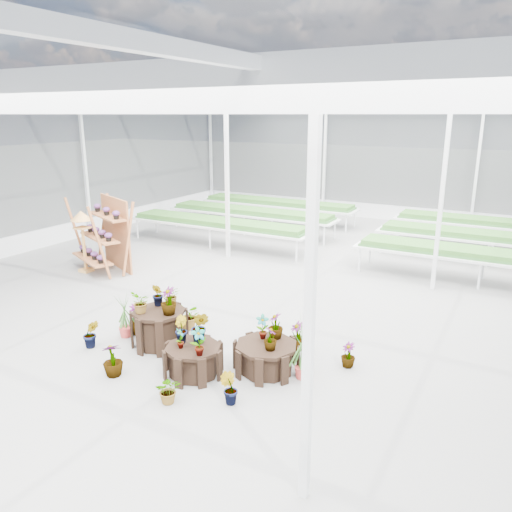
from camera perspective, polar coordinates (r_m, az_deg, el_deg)
The scene contains 10 objects.
ground_plane at distance 10.56m, azimuth -0.83°, elevation -7.53°, with size 24.00×24.00×0.00m, color gray.
greenhouse_shell at distance 9.88m, azimuth -0.88°, elevation 4.53°, with size 18.00×24.00×4.50m, color white, non-canonical shape.
steel_frame at distance 9.88m, azimuth -0.88°, elevation 4.53°, with size 18.00×24.00×4.50m, color silver, non-canonical shape.
nursery_benches at distance 16.77m, azimuth 11.45°, elevation 2.56°, with size 16.00×7.00×0.84m, color silver, non-canonical shape.
plinth_tall at distance 9.59m, azimuth -10.95°, elevation -8.07°, with size 1.02×1.02×0.70m, color black.
plinth_mid at distance 8.53m, azimuth -7.16°, elevation -11.77°, with size 0.97×0.97×0.51m, color black.
plinth_low at distance 8.59m, azimuth 1.17°, elevation -11.51°, with size 1.09×1.09×0.49m, color black.
shelf_rack at distance 14.31m, azimuth -17.27°, elevation 2.29°, with size 1.90×1.01×2.01m, color #9E5C33, non-canonical shape.
bird_table at distance 14.37m, azimuth -19.11°, elevation 1.56°, with size 0.41×0.41×1.71m, color #C88F47, non-canonical shape.
nursery_plants at distance 9.05m, azimuth -6.99°, elevation -8.29°, with size 4.80×3.01×1.21m.
Camera 1 is at (4.81, -8.41, 4.20)m, focal length 35.00 mm.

